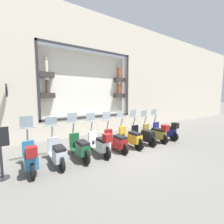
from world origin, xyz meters
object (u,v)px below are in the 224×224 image
object	(u,v)px
scooter_black_2	(144,135)
shop_sign_post	(0,151)
scooter_white_5	(100,143)
scooter_teal_8	(30,157)
scooter_red_4	(116,141)
scooter_olive_1	(156,133)
scooter_silver_7	(57,153)
scooter_green_6	(80,147)
scooter_yellow_3	(131,137)
scooter_navy_0	(166,130)

from	to	relation	value
scooter_black_2	shop_sign_post	world-z (taller)	scooter_black_2
scooter_white_5	scooter_teal_8	bearing A→B (deg)	90.03
scooter_red_4	scooter_white_5	size ratio (longest dim) A/B	1.00
scooter_olive_1	scooter_red_4	distance (m)	2.47
scooter_olive_1	scooter_silver_7	world-z (taller)	scooter_silver_7
scooter_green_6	shop_sign_post	bearing A→B (deg)	91.79
scooter_olive_1	scooter_red_4	size ratio (longest dim) A/B	1.00
scooter_red_4	scooter_green_6	bearing A→B (deg)	89.70
scooter_silver_7	scooter_yellow_3	bearing A→B (deg)	-89.88
scooter_white_5	scooter_green_6	distance (m)	0.82
scooter_yellow_3	scooter_green_6	distance (m)	2.46
scooter_olive_1	scooter_silver_7	size ratio (longest dim) A/B	1.00
scooter_navy_0	scooter_red_4	distance (m)	3.29
scooter_teal_8	scooter_green_6	bearing A→B (deg)	-87.56
scooter_white_5	scooter_yellow_3	bearing A→B (deg)	-87.69
scooter_black_2	scooter_teal_8	distance (m)	4.93
scooter_black_2	scooter_silver_7	bearing A→B (deg)	90.05
scooter_silver_7	shop_sign_post	size ratio (longest dim) A/B	1.16
scooter_olive_1	scooter_teal_8	world-z (taller)	scooter_teal_8
scooter_silver_7	scooter_teal_8	world-z (taller)	scooter_teal_8
scooter_yellow_3	scooter_teal_8	world-z (taller)	scooter_teal_8
scooter_navy_0	scooter_yellow_3	bearing A→B (deg)	88.46
scooter_yellow_3	scooter_green_6	xyz separation A→B (m)	(0.00, 2.46, 0.01)
scooter_silver_7	shop_sign_post	bearing A→B (deg)	92.40
scooter_olive_1	scooter_black_2	size ratio (longest dim) A/B	1.00
scooter_red_4	shop_sign_post	xyz separation A→B (m)	(-0.07, 4.01, 0.41)
scooter_olive_1	scooter_silver_7	xyz separation A→B (m)	(0.07, 4.93, -0.04)
scooter_navy_0	shop_sign_post	distance (m)	7.30
scooter_yellow_3	scooter_silver_7	world-z (taller)	scooter_yellow_3
scooter_navy_0	scooter_silver_7	distance (m)	5.75
scooter_navy_0	scooter_olive_1	xyz separation A→B (m)	(-0.01, 0.82, -0.01)
scooter_teal_8	scooter_yellow_3	bearing A→B (deg)	-89.06
scooter_yellow_3	shop_sign_post	bearing A→B (deg)	90.85
scooter_green_6	scooter_silver_7	size ratio (longest dim) A/B	1.01
scooter_olive_1	scooter_white_5	bearing A→B (deg)	89.87
scooter_black_2	scooter_green_6	xyz separation A→B (m)	(0.01, 3.29, 0.02)
scooter_olive_1	scooter_yellow_3	world-z (taller)	scooter_yellow_3
scooter_olive_1	scooter_black_2	bearing A→B (deg)	85.08
shop_sign_post	scooter_white_5	bearing A→B (deg)	-89.90
scooter_navy_0	shop_sign_post	size ratio (longest dim) A/B	1.16
scooter_teal_8	shop_sign_post	distance (m)	0.81
scooter_red_4	scooter_yellow_3	bearing A→B (deg)	-89.58
scooter_navy_0	shop_sign_post	bearing A→B (deg)	90.04
scooter_yellow_3	scooter_white_5	bearing A→B (deg)	92.31
scooter_black_2	scooter_silver_7	distance (m)	4.11
scooter_olive_1	scooter_silver_7	bearing A→B (deg)	89.22
scooter_olive_1	scooter_teal_8	bearing A→B (deg)	89.93
scooter_navy_0	scooter_yellow_3	world-z (taller)	scooter_yellow_3
scooter_olive_1	shop_sign_post	size ratio (longest dim) A/B	1.16
scooter_white_5	shop_sign_post	size ratio (longest dim) A/B	1.16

